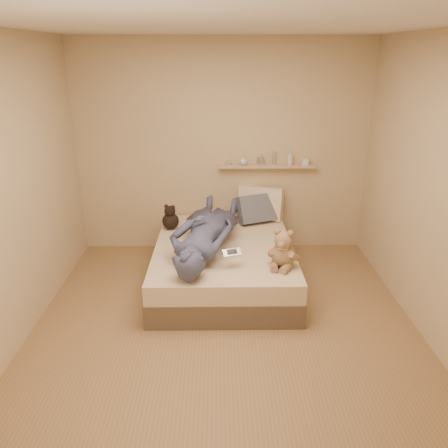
{
  "coord_description": "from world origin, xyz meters",
  "views": [
    {
      "loc": [
        -0.05,
        -3.43,
        2.4
      ],
      "look_at": [
        0.0,
        0.65,
        0.8
      ],
      "focal_mm": 35.0,
      "sensor_mm": 36.0,
      "label": 1
    }
  ],
  "objects_px": {
    "dark_plush": "(170,218)",
    "wall_shelf": "(267,166)",
    "pillow_grey": "(258,209)",
    "person": "(205,231)",
    "game_console": "(232,252)",
    "bed": "(224,263)",
    "teddy_bear": "(283,251)",
    "pillow_cream": "(261,203)"
  },
  "relations": [
    {
      "from": "bed",
      "to": "person",
      "type": "height_order",
      "value": "person"
    },
    {
      "from": "pillow_grey",
      "to": "wall_shelf",
      "type": "xyz_separation_m",
      "value": [
        0.12,
        0.22,
        0.48
      ]
    },
    {
      "from": "game_console",
      "to": "pillow_cream",
      "type": "relative_size",
      "value": 0.36
    },
    {
      "from": "wall_shelf",
      "to": "bed",
      "type": "bearing_deg",
      "value": -121.18
    },
    {
      "from": "person",
      "to": "wall_shelf",
      "type": "distance_m",
      "value": 1.33
    },
    {
      "from": "wall_shelf",
      "to": "game_console",
      "type": "bearing_deg",
      "value": -108.09
    },
    {
      "from": "bed",
      "to": "pillow_grey",
      "type": "bearing_deg",
      "value": 58.07
    },
    {
      "from": "game_console",
      "to": "person",
      "type": "bearing_deg",
      "value": 120.07
    },
    {
      "from": "teddy_bear",
      "to": "person",
      "type": "relative_size",
      "value": 0.23
    },
    {
      "from": "dark_plush",
      "to": "pillow_cream",
      "type": "bearing_deg",
      "value": 18.25
    },
    {
      "from": "bed",
      "to": "game_console",
      "type": "bearing_deg",
      "value": -82.61
    },
    {
      "from": "teddy_bear",
      "to": "dark_plush",
      "type": "distance_m",
      "value": 1.56
    },
    {
      "from": "pillow_grey",
      "to": "person",
      "type": "distance_m",
      "value": 1.0
    },
    {
      "from": "pillow_grey",
      "to": "person",
      "type": "height_order",
      "value": "person"
    },
    {
      "from": "teddy_bear",
      "to": "dark_plush",
      "type": "xyz_separation_m",
      "value": [
        -1.19,
        1.01,
        -0.03
      ]
    },
    {
      "from": "bed",
      "to": "pillow_cream",
      "type": "xyz_separation_m",
      "value": [
        0.47,
        0.83,
        0.43
      ]
    },
    {
      "from": "bed",
      "to": "pillow_cream",
      "type": "height_order",
      "value": "pillow_cream"
    },
    {
      "from": "wall_shelf",
      "to": "dark_plush",
      "type": "bearing_deg",
      "value": -159.4
    },
    {
      "from": "bed",
      "to": "person",
      "type": "bearing_deg",
      "value": -153.61
    },
    {
      "from": "game_console",
      "to": "pillow_cream",
      "type": "distance_m",
      "value": 1.44
    },
    {
      "from": "bed",
      "to": "dark_plush",
      "type": "height_order",
      "value": "dark_plush"
    },
    {
      "from": "dark_plush",
      "to": "wall_shelf",
      "type": "bearing_deg",
      "value": 20.6
    },
    {
      "from": "person",
      "to": "game_console",
      "type": "bearing_deg",
      "value": 131.76
    },
    {
      "from": "dark_plush",
      "to": "person",
      "type": "distance_m",
      "value": 0.71
    },
    {
      "from": "teddy_bear",
      "to": "person",
      "type": "xyz_separation_m",
      "value": [
        -0.76,
        0.44,
        0.04
      ]
    },
    {
      "from": "person",
      "to": "wall_shelf",
      "type": "height_order",
      "value": "wall_shelf"
    },
    {
      "from": "person",
      "to": "wall_shelf",
      "type": "relative_size",
      "value": 1.42
    },
    {
      "from": "dark_plush",
      "to": "wall_shelf",
      "type": "xyz_separation_m",
      "value": [
        1.17,
        0.44,
        0.52
      ]
    },
    {
      "from": "game_console",
      "to": "person",
      "type": "relative_size",
      "value": 0.12
    },
    {
      "from": "game_console",
      "to": "person",
      "type": "xyz_separation_m",
      "value": [
        -0.27,
        0.46,
        0.04
      ]
    },
    {
      "from": "teddy_bear",
      "to": "pillow_cream",
      "type": "bearing_deg",
      "value": 93.9
    },
    {
      "from": "pillow_cream",
      "to": "pillow_grey",
      "type": "bearing_deg",
      "value": -107.49
    },
    {
      "from": "dark_plush",
      "to": "pillow_cream",
      "type": "relative_size",
      "value": 0.55
    },
    {
      "from": "dark_plush",
      "to": "wall_shelf",
      "type": "relative_size",
      "value": 0.25
    },
    {
      "from": "teddy_bear",
      "to": "dark_plush",
      "type": "height_order",
      "value": "teddy_bear"
    },
    {
      "from": "pillow_grey",
      "to": "person",
      "type": "bearing_deg",
      "value": -128.43
    },
    {
      "from": "wall_shelf",
      "to": "pillow_grey",
      "type": "bearing_deg",
      "value": -118.71
    },
    {
      "from": "teddy_bear",
      "to": "pillow_grey",
      "type": "bearing_deg",
      "value": 96.38
    },
    {
      "from": "game_console",
      "to": "teddy_bear",
      "type": "relative_size",
      "value": 0.5
    },
    {
      "from": "teddy_bear",
      "to": "wall_shelf",
      "type": "relative_size",
      "value": 0.33
    },
    {
      "from": "bed",
      "to": "pillow_grey",
      "type": "xyz_separation_m",
      "value": [
        0.43,
        0.69,
        0.4
      ]
    },
    {
      "from": "dark_plush",
      "to": "wall_shelf",
      "type": "distance_m",
      "value": 1.36
    }
  ]
}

